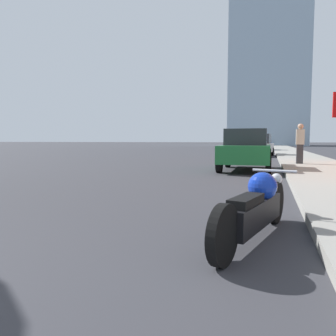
# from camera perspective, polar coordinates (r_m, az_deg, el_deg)

# --- Properties ---
(sidewalk) EXTENTS (2.97, 240.00, 0.15)m
(sidewalk) POSITION_cam_1_polar(r_m,az_deg,el_deg) (40.41, 20.06, 2.94)
(sidewalk) COLOR gray
(sidewalk) RESTS_ON ground_plane
(distant_tower) EXTENTS (16.95, 16.95, 61.10)m
(distant_tower) POSITION_cam_1_polar(r_m,az_deg,el_deg) (86.71, 17.38, 24.41)
(distant_tower) COLOR #9EB7CC
(distant_tower) RESTS_ON ground_plane
(motorcycle) EXTENTS (0.91, 2.53, 0.81)m
(motorcycle) POSITION_cam_1_polar(r_m,az_deg,el_deg) (4.19, 15.12, -6.59)
(motorcycle) COLOR black
(motorcycle) RESTS_ON ground_plane
(parked_car_green) EXTENTS (1.98, 4.30, 1.66)m
(parked_car_green) POSITION_cam_1_polar(r_m,az_deg,el_deg) (13.63, 13.45, 3.16)
(parked_car_green) COLOR #1E6B33
(parked_car_green) RESTS_ON ground_plane
(parked_car_white) EXTENTS (2.09, 4.64, 1.70)m
(parked_car_white) POSITION_cam_1_polar(r_m,az_deg,el_deg) (26.16, 15.77, 3.83)
(parked_car_white) COLOR silver
(parked_car_white) RESTS_ON ground_plane
(parked_car_blue) EXTENTS (1.92, 4.12, 1.66)m
(parked_car_blue) POSITION_cam_1_polar(r_m,az_deg,el_deg) (38.49, 16.32, 4.09)
(parked_car_blue) COLOR #1E3899
(parked_car_blue) RESTS_ON ground_plane
(pedestrian) EXTENTS (0.36, 0.26, 1.83)m
(pedestrian) POSITION_cam_1_polar(r_m,az_deg,el_deg) (16.20, 22.01, 4.09)
(pedestrian) COLOR #38383D
(pedestrian) RESTS_ON sidewalk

